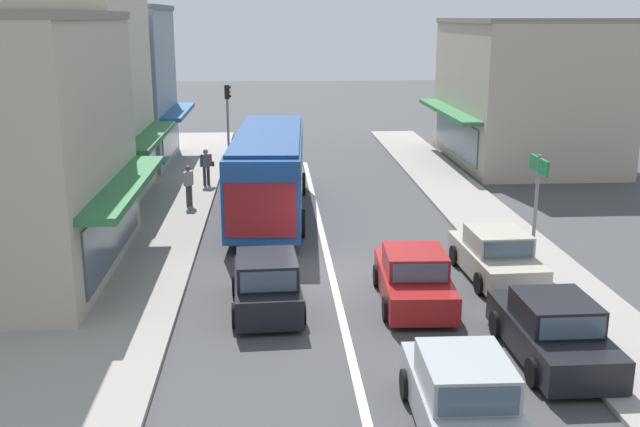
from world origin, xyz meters
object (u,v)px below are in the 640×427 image
at_px(hatchback_queue_gap_filler, 461,395).
at_px(directional_road_sign, 537,186).
at_px(hatchback_queue_far_back, 267,285).
at_px(parked_sedan_kerb_front, 552,331).
at_px(parked_sedan_kerb_second, 496,256).
at_px(traffic_light_downstreet, 228,112).
at_px(pedestrian_with_handbag_near, 206,165).
at_px(sedan_behind_bus_near, 414,279).
at_px(city_bus, 269,167).
at_px(pedestrian_browsing_midblock, 189,183).

distance_m(hatchback_queue_gap_filler, directional_road_sign, 9.68).
relative_size(hatchback_queue_gap_filler, hatchback_queue_far_back, 0.99).
bearing_deg(parked_sedan_kerb_front, hatchback_queue_gap_filler, -134.60).
bearing_deg(hatchback_queue_far_back, hatchback_queue_gap_filler, -59.42).
height_order(parked_sedan_kerb_second, traffic_light_downstreet, traffic_light_downstreet).
bearing_deg(directional_road_sign, parked_sedan_kerb_front, -104.85).
relative_size(traffic_light_downstreet, pedestrian_with_handbag_near, 2.58).
bearing_deg(traffic_light_downstreet, directional_road_sign, -59.43).
relative_size(parked_sedan_kerb_front, traffic_light_downstreet, 1.01).
height_order(sedan_behind_bus_near, parked_sedan_kerb_front, same).
xyz_separation_m(traffic_light_downstreet, directional_road_sign, (9.83, -16.64, -0.18)).
relative_size(city_bus, traffic_light_downstreet, 2.61).
bearing_deg(hatchback_queue_gap_filler, city_bus, 102.55).
bearing_deg(hatchback_queue_far_back, parked_sedan_kerb_second, 17.29).
relative_size(hatchback_queue_far_back, sedan_behind_bus_near, 0.88).
distance_m(hatchback_queue_far_back, parked_sedan_kerb_front, 7.15).
xyz_separation_m(sedan_behind_bus_near, directional_road_sign, (3.94, 2.04, 2.01)).
relative_size(hatchback_queue_gap_filler, sedan_behind_bus_near, 0.87).
bearing_deg(pedestrian_browsing_midblock, pedestrian_with_handbag_near, 84.23).
bearing_deg(hatchback_queue_gap_filler, parked_sedan_kerb_front, 45.40).
height_order(directional_road_sign, pedestrian_browsing_midblock, directional_road_sign).
distance_m(parked_sedan_kerb_second, directional_road_sign, 2.36).
xyz_separation_m(city_bus, parked_sedan_kerb_front, (6.29, -13.05, -1.22)).
bearing_deg(sedan_behind_bus_near, city_bus, 112.25).
bearing_deg(pedestrian_with_handbag_near, sedan_behind_bus_near, -65.01).
distance_m(parked_sedan_kerb_front, traffic_light_downstreet, 23.91).
bearing_deg(pedestrian_browsing_midblock, traffic_light_downstreet, 81.99).
distance_m(hatchback_queue_gap_filler, parked_sedan_kerb_front, 3.93).
bearing_deg(parked_sedan_kerb_front, pedestrian_browsing_midblock, 123.88).
xyz_separation_m(sedan_behind_bus_near, parked_sedan_kerb_second, (2.75, 1.73, 0.00)).
relative_size(sedan_behind_bus_near, pedestrian_with_handbag_near, 2.62).
distance_m(hatchback_queue_far_back, sedan_behind_bus_near, 3.94).
height_order(hatchback_queue_far_back, traffic_light_downstreet, traffic_light_downstreet).
bearing_deg(pedestrian_browsing_midblock, city_bus, -18.59).
bearing_deg(hatchback_queue_far_back, pedestrian_browsing_midblock, 106.09).
height_order(hatchback_queue_far_back, sedan_behind_bus_near, hatchback_queue_far_back).
distance_m(hatchback_queue_far_back, directional_road_sign, 8.44).
relative_size(directional_road_sign, pedestrian_with_handbag_near, 2.21).
bearing_deg(city_bus, pedestrian_browsing_midblock, 161.41).
xyz_separation_m(parked_sedan_kerb_second, traffic_light_downstreet, (-8.64, 16.95, 2.19)).
bearing_deg(hatchback_queue_gap_filler, directional_road_sign, 63.27).
bearing_deg(parked_sedan_kerb_second, hatchback_queue_gap_filler, -110.65).
bearing_deg(city_bus, sedan_behind_bus_near, -67.75).
bearing_deg(parked_sedan_kerb_front, parked_sedan_kerb_second, 86.67).
bearing_deg(traffic_light_downstreet, hatchback_queue_far_back, -84.07).
distance_m(parked_sedan_kerb_second, traffic_light_downstreet, 19.15).
bearing_deg(parked_sedan_kerb_front, traffic_light_downstreet, 110.48).
distance_m(traffic_light_downstreet, pedestrian_with_handbag_near, 4.80).
bearing_deg(pedestrian_with_handbag_near, traffic_light_downstreet, 80.08).
height_order(hatchback_queue_far_back, pedestrian_browsing_midblock, pedestrian_browsing_midblock).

